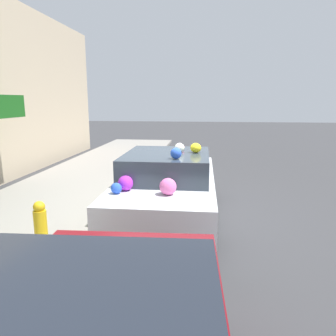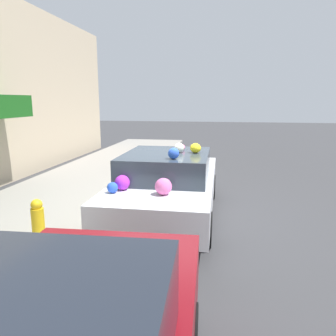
# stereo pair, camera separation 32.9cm
# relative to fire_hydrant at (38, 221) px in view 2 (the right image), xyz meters

# --- Properties ---
(ground_plane) EXTENTS (60.00, 60.00, 0.00)m
(ground_plane) POSITION_rel_fire_hydrant_xyz_m (1.82, -1.70, -0.45)
(ground_plane) COLOR #38383A
(sidewalk_curb) EXTENTS (24.00, 3.20, 0.11)m
(sidewalk_curb) POSITION_rel_fire_hydrant_xyz_m (1.82, 1.00, -0.40)
(sidewalk_curb) COLOR gray
(sidewalk_curb) RESTS_ON ground
(fire_hydrant) EXTENTS (0.20, 0.20, 0.70)m
(fire_hydrant) POSITION_rel_fire_hydrant_xyz_m (0.00, 0.00, 0.00)
(fire_hydrant) COLOR gold
(fire_hydrant) RESTS_ON sidewalk_curb
(art_car) EXTENTS (4.32, 1.88, 1.52)m
(art_car) POSITION_rel_fire_hydrant_xyz_m (1.78, -1.79, 0.24)
(art_car) COLOR silver
(art_car) RESTS_ON ground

